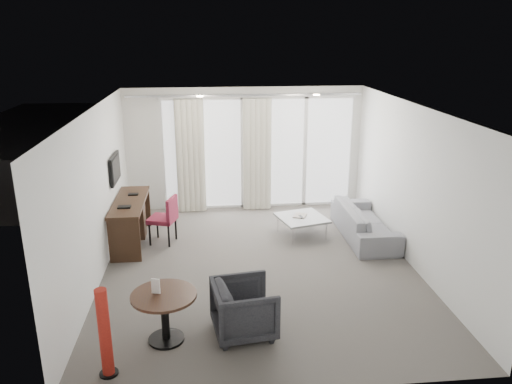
{
  "coord_description": "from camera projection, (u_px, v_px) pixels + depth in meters",
  "views": [
    {
      "loc": [
        -0.8,
        -7.37,
        3.69
      ],
      "look_at": [
        0.0,
        0.6,
        1.1
      ],
      "focal_mm": 35.0,
      "sensor_mm": 36.0,
      "label": 1
    }
  ],
  "objects": [
    {
      "name": "window_frame",
      "position": [
        259.0,
        153.0,
        10.66
      ],
      "size": [
        4.1,
        0.06,
        2.44
      ],
      "primitive_type": null,
      "color": "white",
      "rests_on": "ground"
    },
    {
      "name": "round_table",
      "position": [
        165.0,
        317.0,
        6.15
      ],
      "size": [
        1.02,
        1.02,
        0.65
      ],
      "primitive_type": null,
      "rotation": [
        0.0,
        0.0,
        0.33
      ],
      "color": "#392115",
      "rests_on": "floor"
    },
    {
      "name": "menu_card",
      "position": [
        156.0,
        288.0,
        6.05
      ],
      "size": [
        0.11,
        0.05,
        0.2
      ],
      "primitive_type": null,
      "rotation": [
        0.0,
        0.0,
        -0.31
      ],
      "color": "white",
      "rests_on": "round_table"
    },
    {
      "name": "wall_right",
      "position": [
        414.0,
        187.0,
        8.03
      ],
      "size": [
        0.0,
        6.0,
        2.6
      ],
      "primitive_type": "cube",
      "color": "silver",
      "rests_on": "ground"
    },
    {
      "name": "rattan_chair_a",
      "position": [
        274.0,
        175.0,
        11.86
      ],
      "size": [
        0.71,
        0.71,
        0.84
      ],
      "primitive_type": null,
      "rotation": [
        0.0,
        0.0,
        0.28
      ],
      "color": "brown",
      "rests_on": "terrace_slab"
    },
    {
      "name": "remote",
      "position": [
        301.0,
        218.0,
        9.33
      ],
      "size": [
        0.08,
        0.17,
        0.02
      ],
      "primitive_type": null,
      "rotation": [
        0.0,
        0.0,
        0.16
      ],
      "color": "black",
      "rests_on": "coffee_table"
    },
    {
      "name": "wall_front",
      "position": [
        292.0,
        284.0,
        4.95
      ],
      "size": [
        5.0,
        0.0,
        2.6
      ],
      "primitive_type": "cube",
      "color": "silver",
      "rests_on": "ground"
    },
    {
      "name": "desk_chair",
      "position": [
        162.0,
        220.0,
        9.02
      ],
      "size": [
        0.59,
        0.57,
        0.88
      ],
      "primitive_type": null,
      "rotation": [
        0.0,
        0.0,
        -0.3
      ],
      "color": "maroon",
      "rests_on": "floor"
    },
    {
      "name": "red_lamp",
      "position": [
        105.0,
        333.0,
        5.47
      ],
      "size": [
        0.25,
        0.25,
        1.07
      ],
      "primitive_type": "cylinder",
      "rotation": [
        0.0,
        0.0,
        0.18
      ],
      "color": "#A02017",
      "rests_on": "floor"
    },
    {
      "name": "curtain_left",
      "position": [
        190.0,
        157.0,
        10.38
      ],
      "size": [
        0.6,
        0.2,
        2.38
      ],
      "primitive_type": null,
      "color": "beige",
      "rests_on": "ground"
    },
    {
      "name": "magazine",
      "position": [
        300.0,
        216.0,
        9.4
      ],
      "size": [
        0.29,
        0.31,
        0.01
      ],
      "primitive_type": null,
      "rotation": [
        0.0,
        0.0,
        -0.43
      ],
      "color": "gray",
      "rests_on": "coffee_table"
    },
    {
      "name": "coffee_table",
      "position": [
        302.0,
        226.0,
        9.4
      ],
      "size": [
        1.01,
        1.01,
        0.37
      ],
      "primitive_type": null,
      "rotation": [
        0.0,
        0.0,
        0.27
      ],
      "color": "gray",
      "rests_on": "floor"
    },
    {
      "name": "curtain_right",
      "position": [
        257.0,
        155.0,
        10.51
      ],
      "size": [
        0.6,
        0.2,
        2.38
      ],
      "primitive_type": null,
      "color": "beige",
      "rests_on": "ground"
    },
    {
      "name": "tv",
      "position": [
        115.0,
        168.0,
        8.91
      ],
      "size": [
        0.05,
        0.8,
        0.5
      ],
      "primitive_type": null,
      "color": "black",
      "rests_on": "wall_left"
    },
    {
      "name": "floor",
      "position": [
        260.0,
        267.0,
        8.19
      ],
      "size": [
        5.0,
        6.0,
        0.0
      ],
      "primitive_type": "cube",
      "color": "#57524C",
      "rests_on": "ground"
    },
    {
      "name": "balustrade",
      "position": [
        247.0,
        153.0,
        13.7
      ],
      "size": [
        5.5,
        0.06,
        1.05
      ],
      "primitive_type": null,
      "color": "#B2B2B7",
      "rests_on": "terrace_slab"
    },
    {
      "name": "window_panel",
      "position": [
        259.0,
        153.0,
        10.68
      ],
      "size": [
        4.0,
        0.02,
        2.38
      ],
      "primitive_type": null,
      "color": "white",
      "rests_on": "ground"
    },
    {
      "name": "wall_left",
      "position": [
        96.0,
        197.0,
        7.55
      ],
      "size": [
        0.0,
        6.0,
        2.6
      ],
      "primitive_type": "cube",
      "color": "silver",
      "rests_on": "ground"
    },
    {
      "name": "terrace_slab",
      "position": [
        252.0,
        188.0,
        12.5
      ],
      "size": [
        5.6,
        3.0,
        0.12
      ],
      "primitive_type": "cube",
      "color": "#4D4D50",
      "rests_on": "ground"
    },
    {
      "name": "desk",
      "position": [
        131.0,
        222.0,
        9.01
      ],
      "size": [
        0.54,
        1.73,
        0.81
      ],
      "primitive_type": null,
      "color": "#301E12",
      "rests_on": "floor"
    },
    {
      "name": "rattan_chair_b",
      "position": [
        304.0,
        174.0,
        12.09
      ],
      "size": [
        0.54,
        0.54,
        0.79
      ],
      "primitive_type": null,
      "rotation": [
        0.0,
        0.0,
        -0.01
      ],
      "color": "brown",
      "rests_on": "terrace_slab"
    },
    {
      "name": "ceiling",
      "position": [
        260.0,
        108.0,
        7.39
      ],
      "size": [
        5.0,
        6.0,
        0.0
      ],
      "primitive_type": "cube",
      "color": "white",
      "rests_on": "ground"
    },
    {
      "name": "tub_armchair",
      "position": [
        244.0,
        309.0,
        6.29
      ],
      "size": [
        0.87,
        0.85,
        0.7
      ],
      "primitive_type": "imported",
      "rotation": [
        0.0,
        0.0,
        1.71
      ],
      "color": "#252529",
      "rests_on": "floor"
    },
    {
      "name": "downlight_a",
      "position": [
        200.0,
        96.0,
        8.82
      ],
      "size": [
        0.12,
        0.12,
        0.02
      ],
      "primitive_type": "cylinder",
      "color": "#FFE0B2",
      "rests_on": "ceiling"
    },
    {
      "name": "curtain_track",
      "position": [
        245.0,
        95.0,
        10.11
      ],
      "size": [
        4.8,
        0.04,
        0.04
      ],
      "primitive_type": null,
      "color": "#B2B2B7",
      "rests_on": "ceiling"
    },
    {
      "name": "sofa",
      "position": [
        364.0,
        222.0,
        9.31
      ],
      "size": [
        0.79,
        2.02,
        0.59
      ],
      "primitive_type": "imported",
      "rotation": [
        0.0,
        0.0,
        1.57
      ],
      "color": "slate",
      "rests_on": "floor"
    },
    {
      "name": "downlight_b",
      "position": [
        316.0,
        95.0,
        9.02
      ],
      "size": [
        0.12,
        0.12,
        0.02
      ],
      "primitive_type": "cylinder",
      "color": "#FFE0B2",
      "rests_on": "ceiling"
    },
    {
      "name": "rattan_table",
      "position": [
        316.0,
        180.0,
        12.14
      ],
      "size": [
        0.56,
        0.56,
        0.48
      ],
      "primitive_type": null,
      "rotation": [
        0.0,
        0.0,
        -0.19
      ],
      "color": "brown",
      "rests_on": "terrace_slab"
    }
  ]
}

